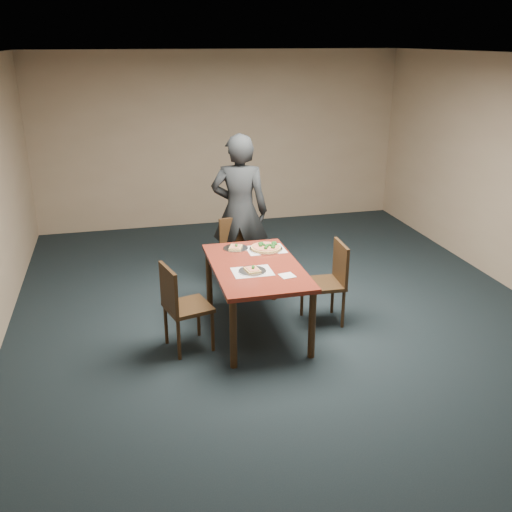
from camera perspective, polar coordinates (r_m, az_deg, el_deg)
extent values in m
plane|color=black|center=(6.24, 3.56, -7.35)|extent=(8.00, 8.00, 0.00)
plane|color=tan|center=(9.51, -3.53, 11.51)|extent=(6.00, 0.00, 6.00)
plane|color=white|center=(5.50, 4.25, 19.29)|extent=(8.00, 8.00, 0.00)
cube|color=#5F1B13|center=(5.93, 0.00, -1.11)|extent=(0.90, 1.50, 0.04)
cylinder|color=black|center=(5.40, -2.28, -7.85)|extent=(0.07, 0.07, 0.70)
cylinder|color=black|center=(6.63, -4.71, -2.23)|extent=(0.07, 0.07, 0.70)
cylinder|color=black|center=(5.59, 5.62, -6.89)|extent=(0.07, 0.07, 0.70)
cylinder|color=black|center=(6.78, 1.80, -1.62)|extent=(0.07, 0.07, 0.70)
cube|color=black|center=(6.95, -1.51, -0.16)|extent=(0.47, 0.47, 0.04)
cylinder|color=black|center=(6.83, -2.40, -2.70)|extent=(0.04, 0.04, 0.43)
cylinder|color=black|center=(7.15, -3.35, -1.62)|extent=(0.04, 0.04, 0.43)
cylinder|color=black|center=(6.95, 0.41, -2.27)|extent=(0.04, 0.04, 0.43)
cylinder|color=black|center=(7.26, -0.65, -1.22)|extent=(0.04, 0.04, 0.43)
cube|color=black|center=(7.04, -2.06, 2.18)|extent=(0.42, 0.09, 0.44)
cube|color=black|center=(5.74, -6.81, -5.09)|extent=(0.51, 0.51, 0.04)
cylinder|color=black|center=(5.76, -4.36, -7.53)|extent=(0.04, 0.04, 0.43)
cylinder|color=black|center=(5.64, -7.72, -8.32)|extent=(0.04, 0.04, 0.43)
cylinder|color=black|center=(6.05, -5.77, -6.08)|extent=(0.04, 0.04, 0.43)
cylinder|color=black|center=(5.94, -8.99, -6.79)|extent=(0.04, 0.04, 0.43)
cube|color=black|center=(5.58, -8.72, -3.26)|extent=(0.14, 0.42, 0.44)
cube|color=black|center=(6.25, 6.71, -2.80)|extent=(0.44, 0.44, 0.04)
cylinder|color=black|center=(6.46, 4.62, -4.22)|extent=(0.04, 0.04, 0.43)
cylinder|color=black|center=(6.56, 7.65, -3.93)|extent=(0.04, 0.04, 0.43)
cylinder|color=black|center=(6.15, 5.52, -5.61)|extent=(0.04, 0.04, 0.43)
cylinder|color=black|center=(6.25, 8.70, -5.28)|extent=(0.04, 0.04, 0.43)
cube|color=black|center=(6.22, 8.47, -0.63)|extent=(0.05, 0.42, 0.44)
imported|color=black|center=(7.05, -1.64, 4.50)|extent=(0.80, 0.64, 1.91)
cube|color=white|center=(6.35, 1.00, 0.66)|extent=(0.42, 0.32, 0.00)
cube|color=white|center=(5.75, -0.37, -1.57)|extent=(0.40, 0.30, 0.00)
cylinder|color=silver|center=(6.35, 1.00, 0.72)|extent=(0.37, 0.37, 0.01)
cylinder|color=tan|center=(6.34, 1.00, 0.85)|extent=(0.33, 0.33, 0.02)
cylinder|color=#F7C481|center=(6.34, 1.00, 0.97)|extent=(0.30, 0.30, 0.01)
sphere|color=#164916|center=(6.38, 2.00, 1.21)|extent=(0.03, 0.03, 0.03)
sphere|color=#164916|center=(6.27, 1.76, 0.88)|extent=(0.04, 0.04, 0.04)
sphere|color=#164916|center=(6.40, 1.91, 1.31)|extent=(0.04, 0.04, 0.04)
sphere|color=#164916|center=(6.38, 0.37, 1.25)|extent=(0.04, 0.04, 0.04)
sphere|color=#164916|center=(6.37, 0.59, 1.25)|extent=(0.04, 0.04, 0.04)
sphere|color=#164916|center=(6.29, 1.05, 0.97)|extent=(0.04, 0.04, 0.04)
sphere|color=#164916|center=(6.33, 1.56, 1.08)|extent=(0.03, 0.03, 0.03)
sphere|color=#164916|center=(6.27, 1.65, 0.89)|extent=(0.04, 0.04, 0.04)
sphere|color=#164916|center=(6.35, 1.34, 1.13)|extent=(0.03, 0.03, 0.03)
sphere|color=#164916|center=(6.25, 0.97, 0.81)|extent=(0.04, 0.04, 0.04)
sphere|color=#164916|center=(6.39, 1.73, 1.29)|extent=(0.04, 0.04, 0.04)
sphere|color=#164916|center=(6.32, 1.14, 1.05)|extent=(0.04, 0.04, 0.04)
sphere|color=#164916|center=(6.33, 0.47, 1.09)|extent=(0.04, 0.04, 0.04)
sphere|color=#164916|center=(6.35, 0.81, 1.13)|extent=(0.03, 0.03, 0.03)
sphere|color=#164916|center=(6.32, 1.77, 1.07)|extent=(0.04, 0.04, 0.04)
cylinder|color=silver|center=(5.75, -0.37, -1.51)|extent=(0.28, 0.28, 0.01)
cube|color=tan|center=(5.75, -0.37, -1.39)|extent=(0.15, 0.19, 0.02)
cube|color=#F7C481|center=(5.74, -0.37, -1.29)|extent=(0.12, 0.15, 0.01)
sphere|color=#164916|center=(5.74, -0.30, -1.19)|extent=(0.03, 0.03, 0.03)
sphere|color=#164916|center=(5.76, -0.27, -1.10)|extent=(0.03, 0.03, 0.03)
cylinder|color=silver|center=(6.38, -2.05, 0.78)|extent=(0.28, 0.28, 0.01)
cube|color=tan|center=(6.38, -2.05, 0.89)|extent=(0.18, 0.21, 0.02)
cube|color=#F7C481|center=(6.37, -2.05, 0.98)|extent=(0.14, 0.17, 0.01)
sphere|color=#164916|center=(6.37, -1.98, 1.10)|extent=(0.03, 0.03, 0.03)
sphere|color=#164916|center=(6.35, -1.98, 1.03)|extent=(0.03, 0.03, 0.03)
cube|color=white|center=(5.66, 3.13, -1.98)|extent=(0.16, 0.16, 0.01)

